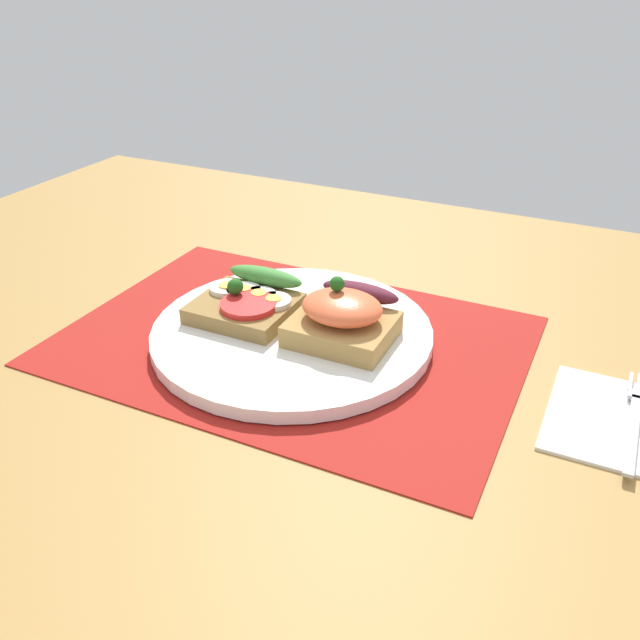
% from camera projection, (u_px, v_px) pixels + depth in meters
% --- Properties ---
extents(ground_plane, '(1.20, 0.90, 0.03)m').
position_uv_depth(ground_plane, '(293.00, 355.00, 0.67)').
color(ground_plane, '#A1783D').
extents(placemat, '(0.44, 0.31, 0.00)m').
position_uv_depth(placemat, '(292.00, 340.00, 0.66)').
color(placemat, maroon).
rests_on(placemat, ground_plane).
extents(plate, '(0.27, 0.27, 0.01)m').
position_uv_depth(plate, '(292.00, 333.00, 0.65)').
color(plate, white).
rests_on(plate, placemat).
extents(sandwich_egg_tomato, '(0.10, 0.10, 0.04)m').
position_uv_depth(sandwich_egg_tomato, '(248.00, 302.00, 0.67)').
color(sandwich_egg_tomato, olive).
rests_on(sandwich_egg_tomato, plate).
extents(sandwich_salmon, '(0.09, 0.09, 0.06)m').
position_uv_depth(sandwich_salmon, '(343.00, 317.00, 0.62)').
color(sandwich_salmon, '#AA8345').
rests_on(sandwich_salmon, plate).
extents(fork, '(0.02, 0.14, 0.00)m').
position_uv_depth(fork, '(635.00, 417.00, 0.54)').
color(fork, '#B7B7BC').
rests_on(fork, napkin).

